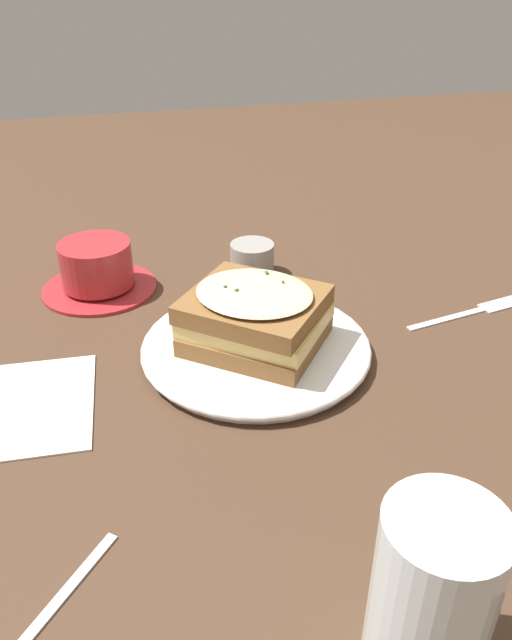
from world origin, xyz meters
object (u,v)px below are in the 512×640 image
at_px(napkin, 28,405).
at_px(dinner_plate, 256,347).
at_px(condiment_pot, 252,259).
at_px(water_glass, 433,594).
at_px(fork, 484,308).
at_px(teacup_with_saucer, 97,269).
at_px(sandwich, 255,317).

bearing_deg(napkin, dinner_plate, 97.49).
xyz_separation_m(napkin, condiment_pot, (-0.22, 0.28, 0.02)).
bearing_deg(dinner_plate, napkin, -82.51).
bearing_deg(dinner_plate, water_glass, 2.03).
xyz_separation_m(fork, napkin, (0.05, -0.52, 0.00)).
xyz_separation_m(water_glass, condiment_pot, (-0.54, 0.03, -0.04)).
bearing_deg(condiment_pot, fork, 55.94).
bearing_deg(condiment_pot, water_glass, -3.47).
xyz_separation_m(dinner_plate, condiment_pot, (-0.19, 0.04, 0.01)).
relative_size(dinner_plate, water_glass, 2.06).
bearing_deg(teacup_with_saucer, napkin, 131.42).
bearing_deg(condiment_pot, sandwich, -13.59).
relative_size(dinner_plate, napkin, 1.65).
distance_m(dinner_plate, fork, 0.29).
xyz_separation_m(dinner_plate, sandwich, (-0.00, -0.00, 0.04)).
distance_m(fork, napkin, 0.53).
distance_m(fork, condiment_pot, 0.30).
distance_m(dinner_plate, sandwich, 0.04).
relative_size(sandwich, teacup_with_saucer, 1.24).
distance_m(dinner_plate, water_glass, 0.35).
relative_size(water_glass, fork, 0.67).
height_order(dinner_plate, fork, dinner_plate).
bearing_deg(condiment_pot, napkin, -51.74).
height_order(teacup_with_saucer, water_glass, water_glass).
bearing_deg(dinner_plate, condiment_pot, 166.63).
bearing_deg(teacup_with_saucer, water_glass, 167.46).
xyz_separation_m(dinner_plate, water_glass, (0.35, 0.01, 0.05)).
distance_m(dinner_plate, teacup_with_saucer, 0.25).
distance_m(water_glass, condiment_pot, 0.54).
distance_m(sandwich, water_glass, 0.35).
relative_size(napkin, condiment_pot, 2.58).
xyz_separation_m(teacup_with_saucer, napkin, (0.23, -0.08, -0.03)).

